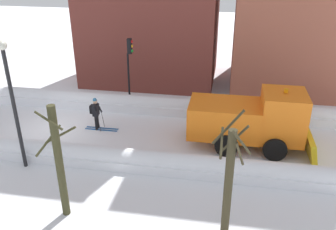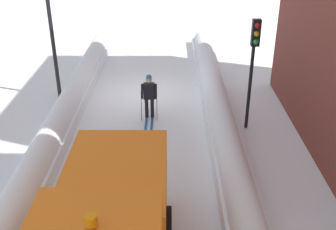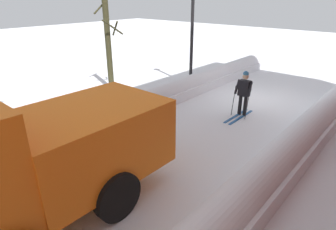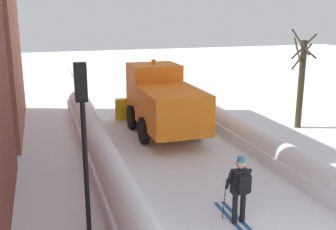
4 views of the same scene
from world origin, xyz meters
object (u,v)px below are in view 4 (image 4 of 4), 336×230
Objects in this scene: traffic_light_pole at (83,115)px; bare_tree_mid at (301,81)px; plow_truck at (163,101)px; skier at (240,186)px.

traffic_light_pole is 0.91× the size of bare_tree_mid.
plow_truck is 1.33× the size of bare_tree_mid.
skier is at bearing -14.06° from traffic_light_pole.
plow_truck is at bearing 60.09° from traffic_light_pole.
traffic_light_pole is (-4.11, -7.14, 1.43)m from plow_truck.
bare_tree_mid reaches higher than skier.
traffic_light_pole is at bearing -119.91° from plow_truck.
plow_truck is at bearing 170.85° from bare_tree_mid.
plow_truck is 8.36m from traffic_light_pole.
bare_tree_mid reaches higher than plow_truck.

